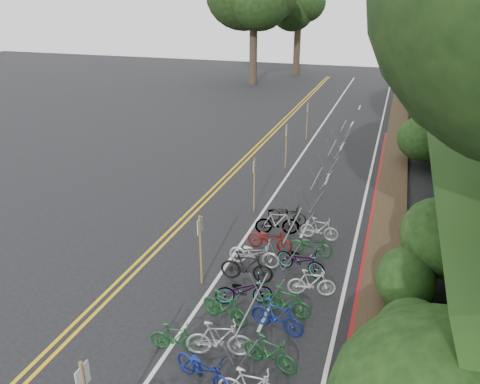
# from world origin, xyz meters

# --- Properties ---
(road_markings) EXTENTS (7.47, 80.00, 0.01)m
(road_markings) POSITION_xyz_m (0.63, 10.10, 0.00)
(road_markings) COLOR gold
(road_markings) RESTS_ON ground
(red_curb) EXTENTS (0.25, 28.00, 0.10)m
(red_curb) POSITION_xyz_m (5.70, 12.00, 0.05)
(red_curb) COLOR maroon
(red_curb) RESTS_ON ground
(bike_racks_rest) EXTENTS (1.14, 23.00, 1.17)m
(bike_racks_rest) POSITION_xyz_m (3.00, 13.00, 0.85)
(bike_racks_rest) COLOR gray
(bike_racks_rest) RESTS_ON ground
(signposts_rest) EXTENTS (0.08, 18.40, 2.50)m
(signposts_rest) POSITION_xyz_m (0.60, 14.00, 1.43)
(signposts_rest) COLOR brown
(signposts_rest) RESTS_ON ground
(bike_front) EXTENTS (0.59, 1.49, 0.87)m
(bike_front) POSITION_xyz_m (1.20, 1.77, 0.43)
(bike_front) COLOR #144C1E
(bike_front) RESTS_ON ground
(bike_valet) EXTENTS (3.11, 15.19, 1.10)m
(bike_valet) POSITION_xyz_m (2.88, 3.49, 0.49)
(bike_valet) COLOR beige
(bike_valet) RESTS_ON ground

